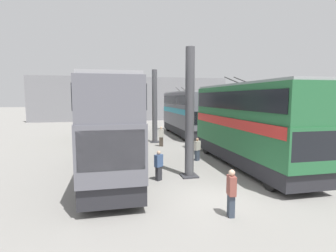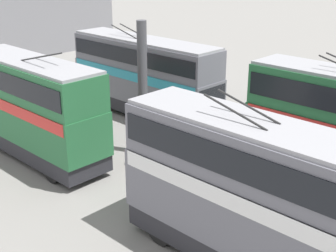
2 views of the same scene
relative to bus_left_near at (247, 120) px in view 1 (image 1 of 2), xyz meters
name	(u,v)px [view 1 (image 1 of 2)]	position (x,y,z in m)	size (l,w,h in m)	color
ground_plane	(211,198)	(-4.46, 4.05, -2.87)	(240.00, 240.00, 0.00)	gray
depot_back_wall	(133,99)	(33.85, 4.05, 1.11)	(0.50, 36.00, 7.97)	gray
support_column_near	(190,116)	(-1.34, 4.05, 0.40)	(0.86, 0.86, 6.80)	#4C4C51
support_column_far	(155,108)	(9.79, 4.05, 0.40)	(0.86, 0.86, 6.80)	#4C4C51
bus_left_near	(247,120)	(0.00, 0.00, 0.00)	(11.19, 2.54, 5.67)	black
bus_left_far	(184,110)	(13.95, 0.00, -0.09)	(10.75, 2.54, 5.50)	black
bus_right_near	(111,122)	(-0.21, 8.10, 0.06)	(10.68, 2.54, 5.75)	black
bus_right_mid	(111,111)	(13.34, 8.10, 0.00)	(9.02, 2.54, 5.66)	black
person_by_right_row	(159,165)	(-1.64, 5.77, -2.07)	(0.44, 0.48, 1.55)	#2D2D33
person_by_left_row	(197,149)	(1.98, 2.47, -2.07)	(0.41, 0.48, 1.54)	#384251
person_aisle_foreground	(231,192)	(-6.24, 4.00, -1.97)	(0.45, 0.30, 1.72)	#384251
person_aisle_midway	(161,136)	(7.60, 3.86, -1.96)	(0.40, 0.48, 1.73)	#473D33
oil_drum	(142,140)	(9.00, 5.33, -2.46)	(0.57, 0.57, 0.83)	#933828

